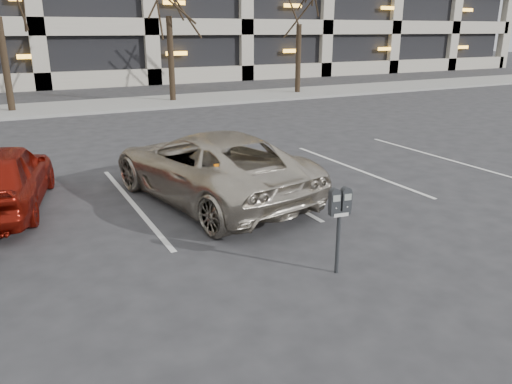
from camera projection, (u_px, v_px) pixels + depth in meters
name	position (u px, v px, depth m)	size (l,w,h in m)	color
ground	(246.00, 230.00, 8.65)	(140.00, 140.00, 0.00)	#28282B
sidewalk	(87.00, 107.00, 22.15)	(80.00, 4.00, 0.12)	gray
stall_lines	(133.00, 203.00, 9.98)	(16.90, 5.20, 0.00)	silver
parking_meter	(340.00, 210.00, 6.85)	(0.33, 0.17, 1.25)	black
suv_silver	(209.00, 166.00, 10.08)	(3.20, 5.38, 1.41)	#BAB09E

